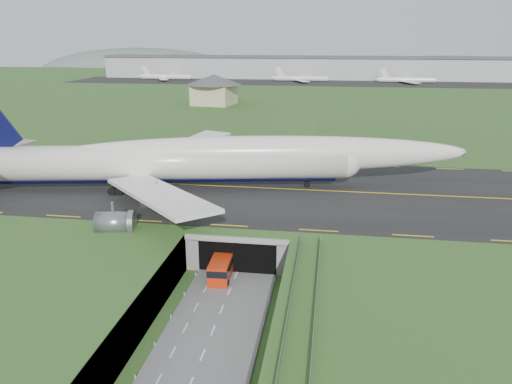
# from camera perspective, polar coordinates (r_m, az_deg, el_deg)

# --- Properties ---
(ground) EXTENTS (900.00, 900.00, 0.00)m
(ground) POSITION_cam_1_polar(r_m,az_deg,el_deg) (70.34, -3.39, -12.14)
(ground) COLOR #325A24
(ground) RESTS_ON ground
(airfield_deck) EXTENTS (800.00, 800.00, 6.00)m
(airfield_deck) POSITION_cam_1_polar(r_m,az_deg,el_deg) (68.92, -3.44, -9.97)
(airfield_deck) COLOR gray
(airfield_deck) RESTS_ON ground
(trench_road) EXTENTS (12.00, 75.00, 0.20)m
(trench_road) POSITION_cam_1_polar(r_m,az_deg,el_deg) (64.04, -4.84, -15.31)
(trench_road) COLOR slate
(trench_road) RESTS_ON ground
(taxiway) EXTENTS (800.00, 44.00, 0.18)m
(taxiway) POSITION_cam_1_polar(r_m,az_deg,el_deg) (97.97, 0.55, 0.44)
(taxiway) COLOR black
(taxiway) RESTS_ON airfield_deck
(tunnel_portal) EXTENTS (17.00, 22.30, 6.00)m
(tunnel_portal) POSITION_cam_1_polar(r_m,az_deg,el_deg) (83.70, -1.05, -4.58)
(tunnel_portal) COLOR gray
(tunnel_portal) RESTS_ON ground
(guideway) EXTENTS (3.00, 53.00, 7.05)m
(guideway) POSITION_cam_1_polar(r_m,az_deg,el_deg) (50.17, 4.71, -18.42)
(guideway) COLOR #A8A8A3
(guideway) RESTS_ON ground
(jumbo_jet) EXTENTS (101.92, 63.47, 21.37)m
(jumbo_jet) POSITION_cam_1_polar(r_m,az_deg,el_deg) (96.80, -6.59, 3.60)
(jumbo_jet) COLOR white
(jumbo_jet) RESTS_ON ground
(shuttle_tram) EXTENTS (3.26, 7.90, 3.17)m
(shuttle_tram) POSITION_cam_1_polar(r_m,az_deg,el_deg) (75.32, -3.95, -8.56)
(shuttle_tram) COLOR red
(shuttle_tram) RESTS_ON ground
(service_building) EXTENTS (27.10, 27.10, 12.99)m
(service_building) POSITION_cam_1_polar(r_m,az_deg,el_deg) (221.49, -4.82, 11.89)
(service_building) COLOR #C4B98E
(service_building) RESTS_ON ground
(cargo_terminal) EXTENTS (320.00, 67.00, 15.60)m
(cargo_terminal) POSITION_cam_1_polar(r_m,az_deg,el_deg) (360.04, 6.77, 13.96)
(cargo_terminal) COLOR #B2B2B2
(cargo_terminal) RESTS_ON ground
(distant_hills) EXTENTS (700.00, 91.00, 60.00)m
(distant_hills) POSITION_cam_1_polar(r_m,az_deg,el_deg) (493.95, 14.99, 12.31)
(distant_hills) COLOR slate
(distant_hills) RESTS_ON ground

